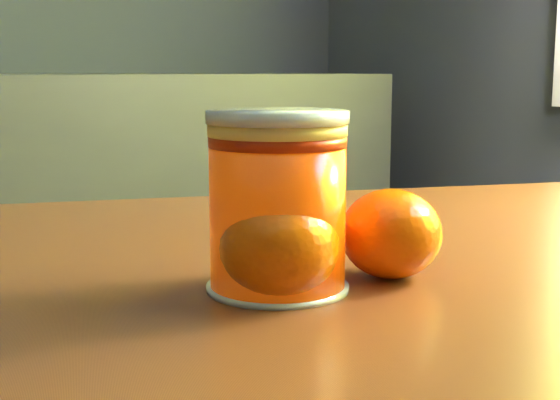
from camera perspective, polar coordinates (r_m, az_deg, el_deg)
name	(u,v)px	position (r m, az deg, el deg)	size (l,w,h in m)	color
juice_glass	(278,203)	(0.47, -0.18, -0.20)	(0.09, 0.09, 0.11)	#FD4805
orange_front	(279,246)	(0.46, -0.06, -3.40)	(0.07, 0.07, 0.06)	#E85704
orange_back	(391,234)	(0.51, 8.12, -2.45)	(0.07, 0.07, 0.06)	#E85704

